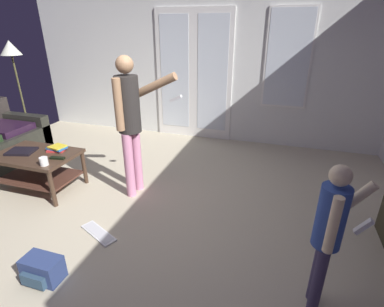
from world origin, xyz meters
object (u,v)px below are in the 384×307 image
(person_adult, at_px, (130,116))
(book_stack, at_px, (57,148))
(backpack, at_px, (42,269))
(cup_near_edge, at_px, (44,161))
(floor_lamp, at_px, (12,56))
(person_child, at_px, (330,229))
(loose_keyboard, at_px, (99,233))
(tv_remote_black, at_px, (57,158))
(coffee_table, at_px, (38,163))
(laptop_closed, at_px, (22,151))

(person_adult, height_order, book_stack, person_adult)
(backpack, distance_m, cup_near_edge, 1.27)
(floor_lamp, bearing_deg, person_child, -24.68)
(loose_keyboard, bearing_deg, book_stack, 144.37)
(person_adult, bearing_deg, tv_remote_black, -158.49)
(person_child, bearing_deg, floor_lamp, 155.32)
(floor_lamp, distance_m, cup_near_edge, 2.62)
(tv_remote_black, bearing_deg, backpack, -67.15)
(person_adult, relative_size, backpack, 5.28)
(coffee_table, xyz_separation_m, loose_keyboard, (1.18, -0.56, -0.33))
(laptop_closed, bearing_deg, person_child, -28.49)
(loose_keyboard, xyz_separation_m, laptop_closed, (-1.36, 0.54, 0.47))
(book_stack, bearing_deg, tv_remote_black, -49.08)
(coffee_table, distance_m, person_child, 3.23)
(backpack, height_order, cup_near_edge, cup_near_edge)
(book_stack, bearing_deg, loose_keyboard, -35.63)
(person_adult, relative_size, person_child, 1.42)
(backpack, distance_m, tv_remote_black, 1.39)
(person_child, relative_size, floor_lamp, 0.68)
(person_adult, relative_size, laptop_closed, 5.31)
(person_adult, bearing_deg, floor_lamp, 157.79)
(person_child, distance_m, floor_lamp, 5.18)
(person_adult, height_order, tv_remote_black, person_adult)
(tv_remote_black, height_order, book_stack, book_stack)
(loose_keyboard, bearing_deg, person_child, -6.14)
(tv_remote_black, bearing_deg, book_stack, 120.76)
(person_child, relative_size, cup_near_edge, 12.22)
(backpack, bearing_deg, person_adult, 86.94)
(laptop_closed, xyz_separation_m, cup_near_edge, (0.52, -0.20, 0.03))
(loose_keyboard, bearing_deg, backpack, -98.55)
(cup_near_edge, distance_m, tv_remote_black, 0.18)
(backpack, relative_size, tv_remote_black, 1.78)
(person_adult, height_order, backpack, person_adult)
(person_adult, distance_m, laptop_closed, 1.46)
(person_child, relative_size, tv_remote_black, 6.62)
(backpack, relative_size, book_stack, 1.33)
(person_adult, height_order, loose_keyboard, person_adult)
(laptop_closed, bearing_deg, cup_near_edge, -36.93)
(floor_lamp, relative_size, cup_near_edge, 18.02)
(coffee_table, height_order, loose_keyboard, coffee_table)
(loose_keyboard, relative_size, book_stack, 2.00)
(cup_near_edge, distance_m, book_stack, 0.40)
(backpack, distance_m, loose_keyboard, 0.62)
(laptop_closed, bearing_deg, person_adult, -3.56)
(tv_remote_black, xyz_separation_m, book_stack, (-0.17, 0.20, 0.02))
(cup_near_edge, relative_size, tv_remote_black, 0.54)
(coffee_table, relative_size, loose_keyboard, 2.07)
(coffee_table, bearing_deg, tv_remote_black, -7.00)
(floor_lamp, bearing_deg, cup_near_edge, -40.40)
(person_adult, xyz_separation_m, laptop_closed, (-1.35, -0.29, -0.48))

